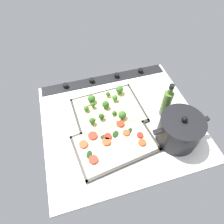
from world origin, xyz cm
name	(u,v)px	position (x,y,z in cm)	size (l,w,h in cm)	color
ground_plane	(120,122)	(0.00, 0.00, -1.50)	(75.55, 67.87, 3.00)	silver
stove_control_panel	(104,79)	(0.00, -30.43, 0.56)	(72.52, 7.00, 2.60)	black
baking_tray_front	(108,110)	(4.16, -7.34, 0.37)	(35.84, 28.83, 1.30)	#33302D
broccoli_pizza	(108,108)	(4.43, -7.64, 2.02)	(33.30, 26.29, 6.25)	beige
baking_tray_back	(115,144)	(6.57, 12.14, 0.37)	(38.56, 27.70, 1.30)	#33302D
veggie_pizza_back	(114,143)	(6.92, 11.73, 1.12)	(35.87, 25.01, 1.90)	#CFC38C
cooking_pot	(179,130)	(-21.49, 16.93, 7.00)	(25.91, 19.08, 16.30)	black
oil_bottle	(166,103)	(-22.41, 1.83, 8.10)	(4.57, 4.57, 19.89)	#476B2D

